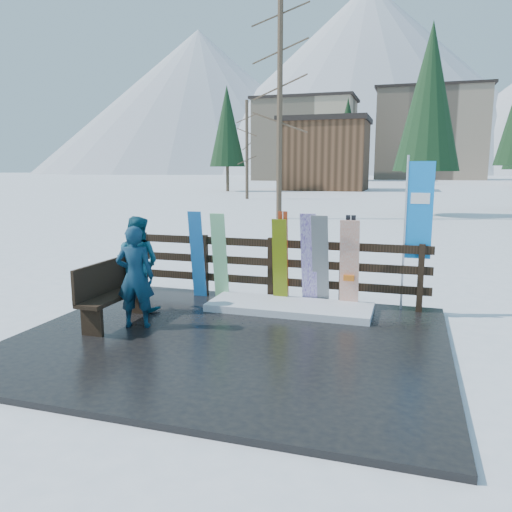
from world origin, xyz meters
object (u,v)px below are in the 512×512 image
(snowboard_2, at_px, (280,262))
(snowboard_5, at_px, (349,265))
(snowboard_1, at_px, (220,256))
(person_front, at_px, (135,277))
(bench, at_px, (111,291))
(snowboard_0, at_px, (197,255))
(snowboard_3, at_px, (309,260))
(person_back, at_px, (137,264))
(rental_flag, at_px, (416,216))
(snowboard_4, at_px, (320,261))

(snowboard_2, relative_size, snowboard_5, 0.98)
(snowboard_1, bearing_deg, person_front, -107.54)
(snowboard_2, bearing_deg, snowboard_1, 180.00)
(bench, height_order, snowboard_0, snowboard_0)
(snowboard_0, xyz_separation_m, person_front, (-0.16, -1.92, -0.04))
(snowboard_1, height_order, snowboard_5, snowboard_1)
(snowboard_2, distance_m, snowboard_3, 0.52)
(snowboard_0, distance_m, snowboard_5, 2.80)
(snowboard_3, bearing_deg, person_back, -158.02)
(snowboard_1, relative_size, snowboard_2, 1.05)
(rental_flag, relative_size, person_back, 1.62)
(snowboard_0, xyz_separation_m, snowboard_4, (2.30, 0.00, -0.00))
(snowboard_2, bearing_deg, snowboard_0, 180.00)
(snowboard_3, height_order, snowboard_5, snowboard_3)
(rental_flag, height_order, person_front, rental_flag)
(snowboard_1, height_order, person_front, snowboard_1)
(snowboard_0, height_order, person_back, snowboard_0)
(bench, height_order, rental_flag, rental_flag)
(snowboard_1, height_order, snowboard_4, snowboard_4)
(snowboard_2, bearing_deg, rental_flag, 6.85)
(snowboard_4, bearing_deg, snowboard_0, 180.00)
(person_back, bearing_deg, person_front, 117.75)
(bench, bearing_deg, snowboard_3, 34.75)
(rental_flag, bearing_deg, bench, -154.12)
(snowboard_5, xyz_separation_m, rental_flag, (1.03, 0.27, 0.83))
(rental_flag, bearing_deg, snowboard_1, -175.44)
(snowboard_5, distance_m, rental_flag, 1.36)
(rental_flag, xyz_separation_m, person_back, (-4.44, -1.37, -0.80))
(snowboard_1, bearing_deg, bench, -119.50)
(bench, distance_m, snowboard_3, 3.33)
(person_back, bearing_deg, bench, 88.36)
(snowboard_0, xyz_separation_m, person_back, (-0.61, -1.10, -0.01))
(snowboard_0, distance_m, snowboard_3, 2.10)
(snowboard_3, xyz_separation_m, snowboard_5, (0.69, 0.00, -0.05))
(snowboard_3, height_order, person_front, snowboard_3)
(snowboard_4, bearing_deg, snowboard_3, 180.00)
(snowboard_1, relative_size, snowboard_5, 1.03)
(snowboard_0, bearing_deg, snowboard_4, 0.00)
(snowboard_4, relative_size, snowboard_5, 1.06)
(snowboard_1, bearing_deg, person_back, -134.00)
(bench, distance_m, snowboard_1, 2.19)
(snowboard_1, distance_m, snowboard_2, 1.14)
(snowboard_1, xyz_separation_m, person_front, (-0.61, -1.92, -0.02))
(snowboard_0, height_order, snowboard_3, snowboard_3)
(snowboard_5, bearing_deg, snowboard_3, 180.00)
(bench, height_order, snowboard_4, snowboard_4)
(rental_flag, bearing_deg, person_back, -162.92)
(snowboard_2, bearing_deg, bench, -139.40)
(bench, distance_m, snowboard_5, 3.92)
(snowboard_2, bearing_deg, person_back, -153.47)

